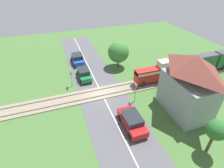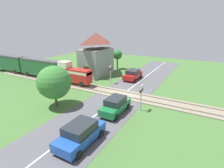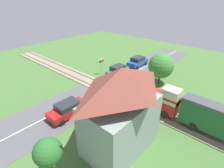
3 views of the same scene
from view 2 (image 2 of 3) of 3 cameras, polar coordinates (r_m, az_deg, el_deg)
The scene contains 13 objects.
ground_plane at distance 22.54m, azimuth 3.45°, elevation -3.49°, with size 60.00×60.00×0.00m, color #426B33.
road_surface at distance 22.54m, azimuth 3.45°, elevation -3.47°, with size 48.00×6.40×0.02m.
track_bed at distance 22.52m, azimuth 3.45°, elevation -3.33°, with size 2.80×48.00×0.24m.
train at distance 32.48m, azimuth -24.27°, elevation 5.27°, with size 1.58×22.81×3.18m.
car_near_crossing at distance 17.76m, azimuth 1.13°, elevation -6.83°, with size 4.13×1.82×1.63m.
car_far_side at distance 28.84m, azimuth 6.82°, elevation 3.12°, with size 4.36×2.00×1.62m.
car_behind_queue at distance 13.67m, azimuth -10.29°, elevation -15.55°, with size 4.25×2.04×1.65m.
crossing_signal_west_approach at distance 17.91m, azimuth 9.54°, elevation -3.32°, with size 0.90×0.18×2.88m.
crossing_signal_east_approach at distance 26.17m, azimuth -0.57°, elevation 3.96°, with size 0.90×0.18×2.88m.
station_building at distance 31.15m, azimuth -5.20°, elevation 9.52°, with size 6.49×4.11×7.34m.
pedestrian_by_station at distance 28.90m, azimuth -10.88°, elevation 2.66°, with size 0.38×0.38×1.54m.
tree_by_station at distance 35.27m, azimuth 1.77°, elevation 9.46°, with size 1.86×1.86×3.86m.
tree_roadside_hedge at distance 19.44m, azimuth -18.38°, elevation 0.48°, with size 3.56×3.56×4.52m.
Camera 2 is at (-18.93, -8.86, 8.45)m, focal length 28.00 mm.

